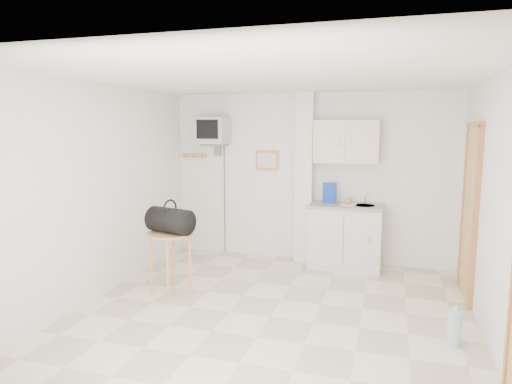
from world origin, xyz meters
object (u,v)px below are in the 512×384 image
(duffel_bag, at_px, (170,220))
(water_bottle, at_px, (454,328))
(crt_television, at_px, (213,131))
(round_table, at_px, (170,243))

(duffel_bag, xyz_separation_m, water_bottle, (3.12, -0.47, -0.73))
(crt_television, relative_size, duffel_bag, 3.52)
(round_table, xyz_separation_m, duffel_bag, (0.02, -0.02, 0.28))
(round_table, bearing_deg, duffel_bag, -43.53)
(round_table, relative_size, water_bottle, 1.94)
(crt_television, xyz_separation_m, water_bottle, (3.24, -2.16, -1.76))
(crt_television, bearing_deg, round_table, -86.46)
(water_bottle, bearing_deg, round_table, 171.14)
(duffel_bag, distance_m, water_bottle, 3.24)
(crt_television, bearing_deg, duffel_bag, -85.81)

